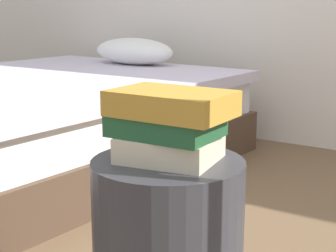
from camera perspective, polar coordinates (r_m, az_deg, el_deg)
bed at (r=2.82m, az=-14.02°, el=0.41°), size 1.66×2.09×0.62m
side_table at (r=1.41m, az=0.00°, el=-12.32°), size 0.38×0.38×0.44m
book_cream at (r=1.33m, az=0.24°, el=-2.33°), size 0.26×0.22×0.06m
book_forest at (r=1.31m, az=-0.24°, el=0.06°), size 0.26×0.19×0.05m
book_ochre at (r=1.29m, az=0.43°, el=2.45°), size 0.29×0.19×0.06m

